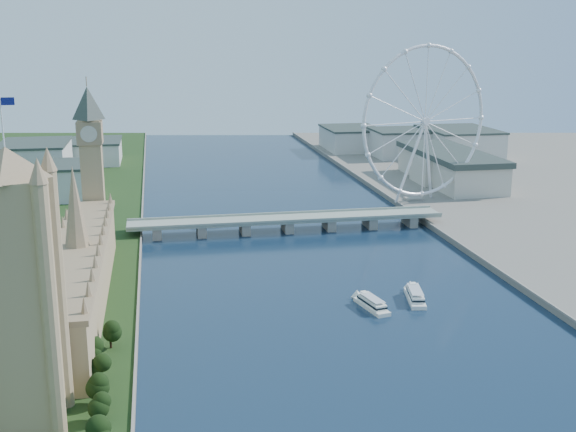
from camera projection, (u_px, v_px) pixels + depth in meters
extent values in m
cube|color=tan|center=(20.00, 306.00, 237.38)|extent=(22.00, 22.00, 86.00)
pyramid|color=#937A59|center=(4.00, 147.00, 224.59)|extent=(28.16, 28.16, 10.00)
cylinder|color=silver|center=(2.00, 121.00, 222.66)|extent=(0.50, 0.50, 16.00)
cube|color=navy|center=(8.00, 101.00, 221.61)|extent=(4.00, 0.16, 2.40)
cube|color=tan|center=(80.00, 277.00, 355.34)|extent=(24.00, 200.00, 28.00)
cone|color=#937A59|center=(75.00, 206.00, 346.65)|extent=(12.00, 12.00, 40.00)
cube|color=tan|center=(93.00, 183.00, 452.11)|extent=(13.00, 13.00, 80.00)
cube|color=#937A59|center=(90.00, 132.00, 444.38)|extent=(15.00, 15.00, 14.00)
pyramid|color=#2D3833|center=(87.00, 86.00, 437.63)|extent=(20.02, 20.02, 20.00)
cube|color=gray|center=(287.00, 219.00, 504.15)|extent=(220.00, 22.00, 2.00)
cube|color=gray|center=(157.00, 232.00, 489.31)|extent=(6.00, 20.00, 7.50)
cube|color=gray|center=(201.00, 230.00, 494.64)|extent=(6.00, 20.00, 7.50)
cube|color=gray|center=(245.00, 228.00, 499.97)|extent=(6.00, 20.00, 7.50)
cube|color=gray|center=(287.00, 226.00, 505.30)|extent=(6.00, 20.00, 7.50)
cube|color=gray|center=(329.00, 224.00, 510.62)|extent=(6.00, 20.00, 7.50)
cube|color=gray|center=(370.00, 222.00, 515.95)|extent=(6.00, 20.00, 7.50)
cube|color=gray|center=(409.00, 220.00, 521.28)|extent=(6.00, 20.00, 7.50)
torus|color=silver|center=(425.00, 121.00, 563.57)|extent=(113.60, 39.12, 118.60)
cylinder|color=silver|center=(425.00, 121.00, 563.57)|extent=(7.25, 6.61, 6.00)
cube|color=gray|center=(414.00, 199.00, 588.02)|extent=(14.00, 10.00, 2.00)
cube|color=beige|center=(69.00, 181.00, 597.96)|extent=(40.00, 60.00, 26.00)
cube|color=beige|center=(35.00, 161.00, 676.00)|extent=(60.00, 80.00, 32.00)
cube|color=beige|center=(96.00, 152.00, 762.41)|extent=(50.00, 70.00, 22.00)
cube|color=beige|center=(400.00, 144.00, 801.20)|extent=(60.00, 60.00, 28.00)
cube|color=beige|center=(459.00, 144.00, 792.53)|extent=(70.00, 90.00, 30.00)
cube|color=beige|center=(351.00, 139.00, 851.82)|extent=(60.00, 80.00, 24.00)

